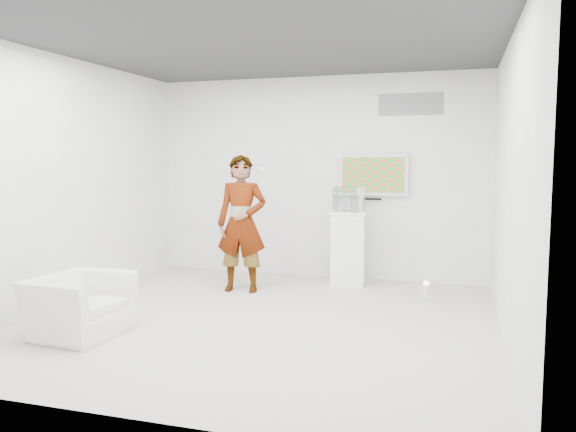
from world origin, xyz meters
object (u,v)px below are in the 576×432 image
object	(u,v)px
armchair	(79,305)
pedestal	(348,248)
person	(242,224)
floor_uplight	(426,292)
tv	(374,175)

from	to	relation	value
armchair	pedestal	bearing A→B (deg)	-31.26
person	armchair	world-z (taller)	person
pedestal	floor_uplight	distance (m)	1.40
armchair	pedestal	distance (m)	3.76
pedestal	floor_uplight	size ratio (longest dim) A/B	3.98
person	pedestal	size ratio (longest dim) A/B	1.75
armchair	floor_uplight	xyz separation A→B (m)	(3.30, 2.31, -0.17)
person	armchair	size ratio (longest dim) A/B	1.98
person	armchair	xyz separation A→B (m)	(-0.88, -2.25, -0.62)
armchair	pedestal	xyz separation A→B (m)	(2.18, 3.06, 0.22)
tv	armchair	distance (m)	4.43
tv	person	size ratio (longest dim) A/B	0.55
tv	person	distance (m)	2.09
tv	pedestal	bearing A→B (deg)	-125.61
tv	person	bearing A→B (deg)	-142.73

